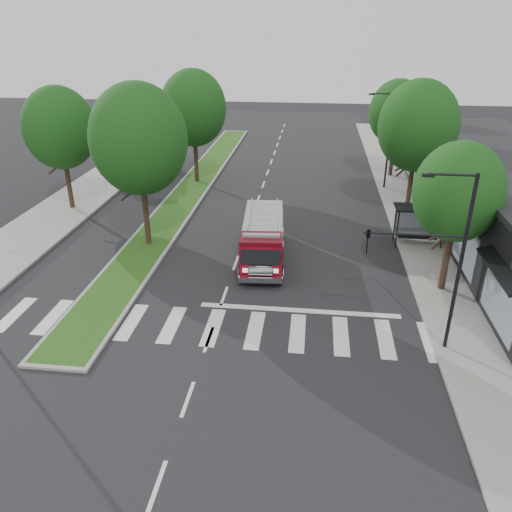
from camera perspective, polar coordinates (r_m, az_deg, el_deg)
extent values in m
plane|color=black|center=(26.46, -3.67, -4.59)|extent=(140.00, 140.00, 0.00)
cube|color=gray|center=(36.01, 19.31, 2.48)|extent=(5.00, 80.00, 0.15)
cube|color=gray|center=(39.83, -22.06, 4.18)|extent=(5.00, 80.00, 0.15)
cube|color=gray|center=(43.85, -7.33, 7.68)|extent=(3.00, 50.00, 0.14)
cube|color=#214313|center=(43.83, -7.33, 7.78)|extent=(2.60, 49.50, 0.02)
cube|color=black|center=(36.51, 26.76, 5.55)|extent=(8.00, 30.00, 5.00)
cylinder|color=black|center=(32.69, 15.84, 2.91)|extent=(0.08, 0.08, 2.50)
cylinder|color=black|center=(33.27, 20.60, 2.61)|extent=(0.08, 0.08, 2.50)
cylinder|color=black|center=(33.79, 15.57, 3.67)|extent=(0.08, 0.08, 2.50)
cylinder|color=black|center=(34.35, 20.18, 3.38)|extent=(0.08, 0.08, 2.50)
cube|color=black|center=(33.06, 18.36, 5.24)|extent=(3.20, 1.60, 0.12)
cube|color=#8C99A5|center=(34.12, 17.88, 3.67)|extent=(2.80, 0.04, 1.80)
cube|color=black|center=(33.75, 17.91, 2.05)|extent=(2.40, 0.40, 0.08)
cylinder|color=black|center=(27.95, 20.89, -0.31)|extent=(0.36, 0.36, 3.74)
ellipsoid|color=black|center=(26.68, 22.10, 6.79)|extent=(4.40, 4.40, 5.06)
cylinder|color=black|center=(38.82, 17.19, 7.73)|extent=(0.36, 0.36, 4.40)
ellipsoid|color=black|center=(37.84, 18.04, 13.94)|extent=(5.60, 5.60, 6.44)
cylinder|color=black|center=(48.41, 15.30, 11.03)|extent=(0.36, 0.36, 3.96)
ellipsoid|color=black|center=(47.66, 15.85, 15.53)|extent=(5.00, 5.00, 5.75)
cylinder|color=black|center=(32.25, -12.49, 5.00)|extent=(0.36, 0.36, 4.62)
ellipsoid|color=black|center=(31.03, -13.27, 12.84)|extent=(5.80, 5.80, 6.67)
cylinder|color=black|center=(45.14, -6.88, 11.03)|extent=(0.36, 0.36, 4.40)
ellipsoid|color=black|center=(44.30, -7.18, 16.42)|extent=(5.60, 5.60, 6.44)
cylinder|color=black|center=(40.66, -20.63, 7.84)|extent=(0.36, 0.36, 4.18)
ellipsoid|color=black|center=(39.74, -21.54, 13.45)|extent=(5.20, 5.20, 5.98)
cylinder|color=black|center=(22.01, 22.25, -1.31)|extent=(0.16, 0.16, 8.00)
cylinder|color=black|center=(20.45, 21.58, 8.63)|extent=(1.80, 0.10, 0.10)
cube|color=black|center=(20.25, 19.08, 8.72)|extent=(0.45, 0.20, 0.12)
cylinder|color=black|center=(20.98, 17.62, 2.36)|extent=(4.00, 0.10, 0.10)
imported|color=black|center=(20.85, 12.63, 1.62)|extent=(0.18, 0.22, 1.10)
cylinder|color=black|center=(43.96, 14.95, 12.40)|extent=(0.16, 0.16, 8.00)
cylinder|color=black|center=(43.20, 14.32, 17.54)|extent=(1.80, 0.10, 0.10)
cube|color=black|center=(43.10, 13.07, 17.57)|extent=(0.45, 0.20, 0.12)
cube|color=#50040C|center=(30.43, 0.79, 0.61)|extent=(2.84, 7.87, 0.23)
cube|color=maroon|center=(30.72, 0.85, 2.81)|extent=(2.71, 6.03, 1.84)
cube|color=maroon|center=(27.44, 0.60, -0.04)|extent=(2.41, 1.81, 1.93)
cube|color=#B2B2B7|center=(30.36, 0.86, 4.50)|extent=(2.71, 6.03, 0.11)
cylinder|color=#B2B2B7|center=(30.33, -0.70, 4.85)|extent=(0.48, 5.51, 0.09)
cylinder|color=#B2B2B7|center=(30.28, 2.44, 4.80)|extent=(0.48, 5.51, 0.09)
cube|color=silver|center=(26.88, 0.51, -2.69)|extent=(2.41, 0.49, 0.32)
cube|color=#8C99A5|center=(26.93, 0.61, 2.35)|extent=(2.04, 0.46, 0.17)
cylinder|color=black|center=(27.65, -1.62, -1.96)|extent=(0.39, 1.03, 1.01)
cylinder|color=black|center=(27.58, 2.77, -2.06)|extent=(0.39, 1.03, 1.01)
cylinder|color=black|center=(31.13, -1.11, 1.28)|extent=(0.39, 1.03, 1.01)
cylinder|color=black|center=(31.07, 2.79, 1.21)|extent=(0.39, 1.03, 1.01)
cylinder|color=black|center=(33.15, -0.86, 2.83)|extent=(0.39, 1.03, 1.01)
cylinder|color=black|center=(33.10, 2.80, 2.76)|extent=(0.39, 1.03, 1.01)
imported|color=silver|center=(48.58, -13.41, 10.41)|extent=(3.03, 9.30, 2.54)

